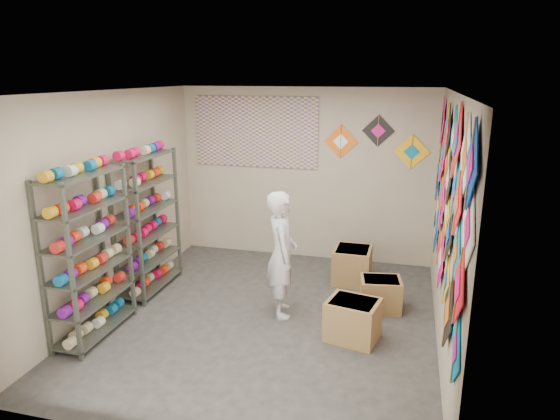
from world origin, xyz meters
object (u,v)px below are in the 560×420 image
(shopkeeper, at_px, (282,254))
(carton_c, at_px, (352,265))
(carton_a, at_px, (353,320))
(carton_b, at_px, (380,294))
(shelf_rack_back, at_px, (148,223))
(shelf_rack_front, at_px, (89,256))

(shopkeeper, distance_m, carton_c, 1.51)
(shopkeeper, distance_m, carton_a, 1.15)
(carton_b, xyz_separation_m, carton_c, (-0.45, 0.80, 0.04))
(shelf_rack_back, distance_m, carton_a, 3.02)
(shelf_rack_front, bearing_deg, carton_b, 25.05)
(carton_a, bearing_deg, shelf_rack_back, 178.75)
(shelf_rack_back, distance_m, carton_c, 2.91)
(shelf_rack_back, bearing_deg, shelf_rack_front, -90.00)
(shopkeeper, height_order, carton_b, shopkeeper)
(shelf_rack_front, distance_m, carton_c, 3.55)
(carton_c, bearing_deg, shelf_rack_back, -159.75)
(shelf_rack_back, relative_size, carton_b, 3.80)
(shelf_rack_front, relative_size, carton_b, 3.80)
(shopkeeper, distance_m, carton_b, 1.38)
(shelf_rack_front, relative_size, carton_a, 3.44)
(shopkeeper, bearing_deg, carton_a, -133.50)
(shelf_rack_back, xyz_separation_m, carton_a, (2.86, -0.67, -0.72))
(carton_b, bearing_deg, shopkeeper, -169.31)
(carton_c, bearing_deg, carton_b, -59.99)
(carton_a, bearing_deg, carton_b, 84.79)
(carton_a, relative_size, carton_b, 1.11)
(shopkeeper, xyz_separation_m, carton_b, (1.18, 0.42, -0.58))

